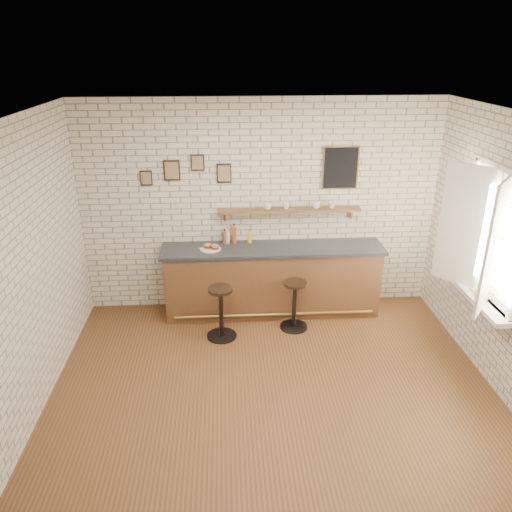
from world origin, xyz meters
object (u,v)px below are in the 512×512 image
object	(u,v)px
bitters_bottle_amber	(234,235)
bar_stool_left	(221,311)
bitters_bottle_white	(228,237)
bar_stool_right	(294,304)
ciabatta_sandwich	(211,246)
bitters_bottle_brown	(225,238)
bar_counter	(272,280)
shelf_cup_b	(286,206)
shelf_cup_a	(268,206)
book_lower	(474,293)
sandwich_plate	(211,249)
condiment_bottle_yellow	(250,237)
book_upper	(476,293)
shelf_cup_c	(316,205)
shelf_cup_d	(332,205)

from	to	relation	value
bitters_bottle_amber	bar_stool_left	xyz separation A→B (m)	(-0.20, -0.85, -0.74)
bitters_bottle_white	bar_stool_left	size ratio (longest dim) A/B	0.33
bitters_bottle_amber	bar_stool_right	world-z (taller)	bitters_bottle_amber
ciabatta_sandwich	bitters_bottle_brown	xyz separation A→B (m)	(0.19, 0.23, 0.04)
bar_counter	shelf_cup_b	xyz separation A→B (m)	(0.20, 0.20, 1.04)
bar_counter	ciabatta_sandwich	world-z (taller)	ciabatta_sandwich
shelf_cup_a	book_lower	size ratio (longest dim) A/B	0.52
ciabatta_sandwich	bitters_bottle_white	size ratio (longest dim) A/B	0.96
sandwich_plate	shelf_cup_b	world-z (taller)	shelf_cup_b
bitters_bottle_brown	shelf_cup_b	xyz separation A→B (m)	(0.87, 0.00, 0.45)
condiment_bottle_yellow	shelf_cup_b	bearing A→B (deg)	0.11
book_upper	bar_stool_left	bearing A→B (deg)	-169.19
bitters_bottle_amber	book_upper	distance (m)	3.21
bar_counter	bar_stool_right	distance (m)	0.56
bar_stool_right	shelf_cup_c	bearing A→B (deg)	61.92
bitters_bottle_brown	bitters_bottle_white	xyz separation A→B (m)	(0.04, 0.00, 0.01)
ciabatta_sandwich	bar_stool_right	size ratio (longest dim) A/B	0.32
bitters_bottle_white	sandwich_plate	bearing A→B (deg)	-136.02
bar_stool_left	bitters_bottle_white	bearing A→B (deg)	82.53
bar_counter	shelf_cup_a	size ratio (longest dim) A/B	26.61
shelf_cup_a	shelf_cup_d	xyz separation A→B (m)	(0.90, 0.00, -0.00)
ciabatta_sandwich	shelf_cup_a	world-z (taller)	shelf_cup_a
bar_stool_left	shelf_cup_a	xyz separation A→B (m)	(0.68, 0.85, 1.16)
bitters_bottle_brown	bar_stool_left	size ratio (longest dim) A/B	0.29
condiment_bottle_yellow	book_lower	distance (m)	3.01
bar_stool_left	book_lower	world-z (taller)	book_lower
sandwich_plate	shelf_cup_d	world-z (taller)	shelf_cup_d
bar_stool_right	bar_stool_left	bearing A→B (deg)	-170.30
bar_counter	bitters_bottle_white	size ratio (longest dim) A/B	13.19
sandwich_plate	book_upper	distance (m)	3.39
book_lower	book_upper	bearing A→B (deg)	-92.47
condiment_bottle_yellow	shelf_cup_c	bearing A→B (deg)	0.06
bar_stool_right	condiment_bottle_yellow	bearing A→B (deg)	129.97
shelf_cup_a	shelf_cup_c	size ratio (longest dim) A/B	0.99
bitters_bottle_brown	book_lower	world-z (taller)	bitters_bottle_brown
bar_stool_right	book_upper	bearing A→B (deg)	-25.83
bitters_bottle_amber	shelf_cup_d	distance (m)	1.43
bitters_bottle_amber	book_lower	distance (m)	3.20
bitters_bottle_brown	book_upper	bearing A→B (deg)	-29.41
bitters_bottle_white	book_lower	distance (m)	3.28
ciabatta_sandwich	condiment_bottle_yellow	distance (m)	0.59
bar_stool_right	ciabatta_sandwich	bearing A→B (deg)	157.95
book_upper	shelf_cup_b	bearing A→B (deg)	166.77
sandwich_plate	shelf_cup_b	bearing A→B (deg)	12.19
bitters_bottle_white	ciabatta_sandwich	bearing A→B (deg)	-134.82
bitters_bottle_amber	bar_stool_right	bearing A→B (deg)	-40.62
bar_stool_left	shelf_cup_b	size ratio (longest dim) A/B	7.33
ciabatta_sandwich	book_upper	size ratio (longest dim) A/B	1.04
bar_stool_right	shelf_cup_d	size ratio (longest dim) A/B	7.53
condiment_bottle_yellow	bitters_bottle_brown	bearing A→B (deg)	180.00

